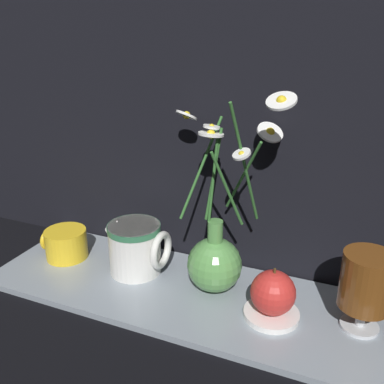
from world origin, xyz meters
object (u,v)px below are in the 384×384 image
object	(u,v)px
vase_with_flowers	(216,256)
tea_glass	(367,283)
yellow_mug	(66,244)
orange_fruit	(273,293)
ceramic_pitcher	(136,246)

from	to	relation	value
vase_with_flowers	tea_glass	xyz separation A→B (m)	(0.26, -0.01, 0.02)
yellow_mug	tea_glass	xyz separation A→B (m)	(0.59, 0.00, 0.05)
vase_with_flowers	orange_fruit	bearing A→B (deg)	-19.72
vase_with_flowers	yellow_mug	xyz separation A→B (m)	(-0.33, -0.01, -0.04)
ceramic_pitcher	orange_fruit	size ratio (longest dim) A/B	1.53
vase_with_flowers	orange_fruit	world-z (taller)	vase_with_flowers
orange_fruit	yellow_mug	bearing A→B (deg)	176.35
vase_with_flowers	orange_fruit	distance (m)	0.13
ceramic_pitcher	tea_glass	world-z (taller)	tea_glass
ceramic_pitcher	tea_glass	distance (m)	0.42
yellow_mug	orange_fruit	distance (m)	0.45
vase_with_flowers	ceramic_pitcher	size ratio (longest dim) A/B	2.89
vase_with_flowers	yellow_mug	world-z (taller)	vase_with_flowers
yellow_mug	tea_glass	world-z (taller)	tea_glass
ceramic_pitcher	orange_fruit	bearing A→B (deg)	-7.65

